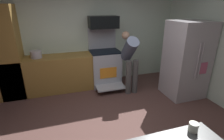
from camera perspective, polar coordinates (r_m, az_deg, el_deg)
The scene contains 10 objects.
ground_plane at distance 3.15m, azimuth 0.61°, elevation -20.42°, with size 5.20×4.80×0.02m, color brown.
wall_back at distance 4.71m, azimuth -8.25°, elevation 11.28°, with size 5.20×0.12×2.60m, color silver.
lower_cabinet_run at distance 4.53m, azimuth -18.20°, elevation -1.14°, with size 2.40×0.60×0.90m, color olive.
cabinet_column at distance 4.50m, azimuth -31.87°, elevation 4.64°, with size 0.60×0.60×2.10m, color olive.
oven_range at distance 4.63m, azimuth -2.36°, elevation 1.17°, with size 0.76×1.02×1.52m.
microwave at distance 4.47m, azimuth -2.91°, elevation 15.73°, with size 0.74×0.38×0.30m, color black.
refrigerator at distance 4.31m, azimuth 23.62°, elevation 3.08°, with size 0.85×0.77×1.76m.
person_cook at distance 4.18m, azimuth 6.00°, elevation 4.20°, with size 0.31×0.69×1.46m.
mug_tea at distance 1.94m, azimuth 25.63°, elevation -16.89°, with size 0.09×0.09×0.09m, color silver.
stock_pot at distance 4.40m, azimuth -24.12°, elevation 4.81°, with size 0.26×0.26×0.17m, color #B6B2BF.
Camera 1 is at (-0.73, -2.25, 2.07)m, focal length 27.27 mm.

